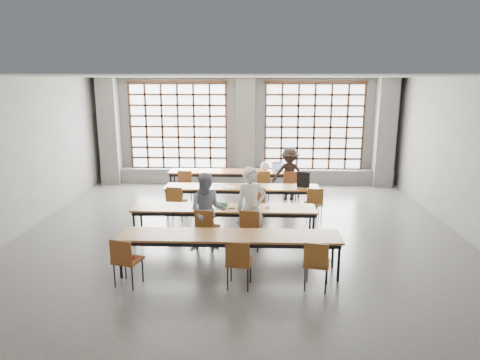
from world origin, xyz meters
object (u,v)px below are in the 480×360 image
Objects in this scene: desk_row_c at (224,210)px; chair_mid_left at (176,200)px; plastic_bag at (265,166)px; desk_row_a at (235,173)px; laptop_back at (279,169)px; mouse at (267,207)px; student_female at (208,211)px; laptop_front at (249,203)px; desk_row_d at (229,238)px; red_pouch at (128,257)px; phone at (232,208)px; backpack at (303,179)px; chair_mid_centre at (257,200)px; chair_front_right at (250,226)px; chair_near_right at (316,260)px; chair_back_left at (186,182)px; chair_back_right at (289,183)px; chair_near_mid at (239,259)px; student_back at (289,174)px; desk_row_b at (242,189)px; chair_mid_right at (314,201)px; green_box at (222,204)px; chair_near_left at (125,257)px; chair_back_mid at (262,182)px; student_male at (251,208)px.

desk_row_c is 4.55× the size of chair_mid_left.
desk_row_a is at bearing -176.82° from plastic_bag.
laptop_back is 4.66× the size of mouse.
student_female is 1.04m from laptop_front.
desk_row_d is 1.79m from red_pouch.
backpack is at bearing 48.94° from phone.
chair_mid_centre is 3.08× the size of plastic_bag.
chair_front_right and chair_near_right have the same top height.
chair_front_right is at bearing 37.71° from red_pouch.
mouse is at bearing -29.07° from chair_mid_left.
chair_back_left is at bearing 113.32° from desk_row_c.
laptop_front reaches higher than chair_near_right.
chair_near_mid is (-1.25, -5.42, 0.00)m from chair_back_right.
chair_mid_centre and chair_near_right have the same top height.
student_back reaches higher than mouse.
mouse is (0.63, -1.87, 0.08)m from desk_row_b.
chair_back_left is at bearing 108.14° from desk_row_d.
chair_back_right is 1.00× the size of chair_mid_right.
desk_row_a is 0.93m from plastic_bag.
chair_near_left is at bearing -121.27° from green_box.
chair_back_right is 8.98× the size of mouse.
laptop_front is at bearing -96.46° from plastic_bag.
chair_mid_left is 3.58m from student_back.
chair_mid_centre is 1.00× the size of chair_mid_right.
chair_front_right is (1.87, -1.85, 0.00)m from chair_mid_left.
red_pouch is at bearing -121.75° from green_box.
student_female is at bearing -106.32° from plastic_bag.
green_box is at bearing 58.25° from red_pouch.
chair_back_right is 6.27m from chair_near_left.
student_back is (1.43, 4.92, 0.09)m from desk_row_d.
plastic_bag reaches higher than phone.
mouse is (0.07, -3.14, 0.21)m from chair_back_mid.
chair_back_right is 6.77× the size of phone.
chair_front_right is 0.58× the size of student_back.
chair_front_right is 2.89m from backpack.
green_box reaches higher than mouse.
chair_back_right is at bearing -43.92° from plastic_bag.
phone is at bearing -42.06° from chair_mid_left.
student_female is at bearing -144.62° from chair_mid_right.
chair_near_mid is at bearing -88.73° from desk_row_b.
desk_row_c is 0.22m from phone.
desk_row_c is at bearing -99.92° from desk_row_b.
chair_near_right is (-0.42, -3.52, 0.00)m from chair_mid_right.
student_back is at bearing 2.46° from chair_back_left.
laptop_back is (-0.28, 0.73, 0.25)m from chair_back_right.
chair_near_right is (1.48, -0.63, -0.13)m from desk_row_d.
desk_row_c is at bearing -122.36° from backpack.
chair_mid_left is 3.43m from plastic_bag.
desk_row_d is at bearing -123.75° from student_male.
chair_near_left is 5.43m from backpack.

